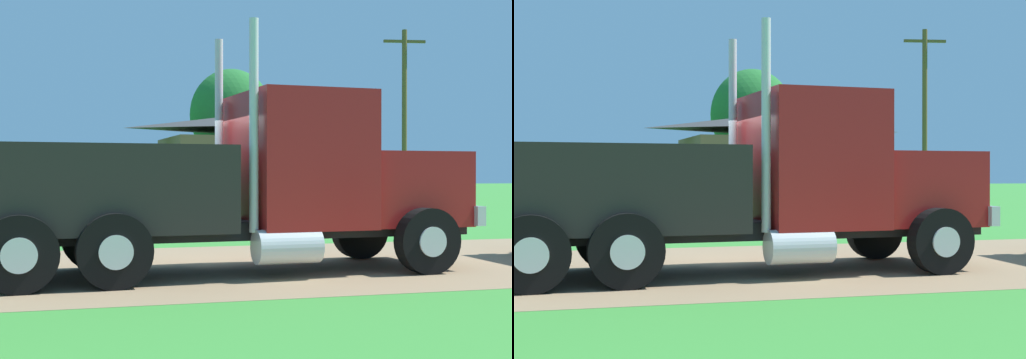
{
  "view_description": "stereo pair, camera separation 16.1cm",
  "coord_description": "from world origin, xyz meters",
  "views": [
    {
      "loc": [
        -2.95,
        -12.53,
        1.58
      ],
      "look_at": [
        0.69,
        0.34,
        1.48
      ],
      "focal_mm": 53.02,
      "sensor_mm": 36.0,
      "label": 1
    },
    {
      "loc": [
        -2.8,
        -12.58,
        1.58
      ],
      "look_at": [
        0.69,
        0.34,
        1.48
      ],
      "focal_mm": 53.02,
      "sensor_mm": 36.0,
      "label": 2
    }
  ],
  "objects": [
    {
      "name": "truck_foreground_white",
      "position": [
        -0.11,
        -0.81,
        1.36
      ],
      "size": [
        8.39,
        3.07,
        3.9
      ],
      "color": "black",
      "rests_on": "ground_plane"
    },
    {
      "name": "shed_building",
      "position": [
        9.0,
        29.45,
        2.46
      ],
      "size": [
        11.02,
        7.62,
        5.11
      ],
      "color": "brown",
      "rests_on": "ground_plane"
    },
    {
      "name": "utility_pole_far",
      "position": [
        15.09,
        22.96,
        4.78
      ],
      "size": [
        2.19,
        0.52,
        9.05
      ],
      "color": "brown",
      "rests_on": "ground_plane"
    },
    {
      "name": "dirt_track",
      "position": [
        0.0,
        0.0,
        0.0
      ],
      "size": [
        120.0,
        6.98,
        0.01
      ],
      "primitive_type": "cube",
      "color": "#967957",
      "rests_on": "ground_plane"
    },
    {
      "name": "tree_right",
      "position": [
        8.96,
        35.46,
        5.46
      ],
      "size": [
        5.42,
        5.42,
        8.46
      ],
      "color": "#513823",
      "rests_on": "ground_plane"
    },
    {
      "name": "ground_plane",
      "position": [
        0.0,
        0.0,
        0.0
      ],
      "size": [
        200.0,
        200.0,
        0.0
      ],
      "primitive_type": "plane",
      "color": "#3B8C34"
    }
  ]
}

